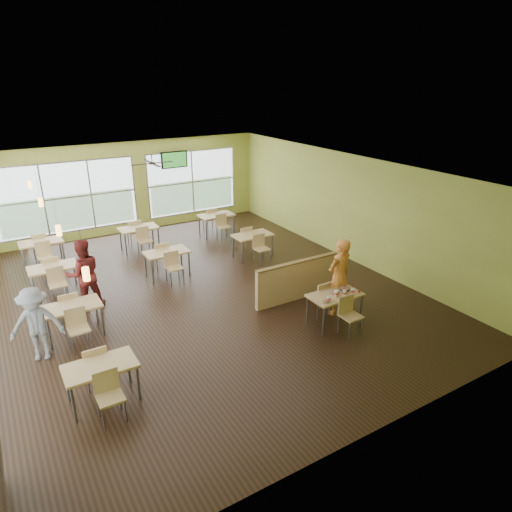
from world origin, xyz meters
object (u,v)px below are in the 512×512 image
at_px(man_plaid, 339,277).
at_px(food_basket, 345,289).
at_px(half_wall_divider, 297,280).
at_px(main_table, 335,299).

xyz_separation_m(man_plaid, food_basket, (-0.08, -0.30, -0.16)).
distance_m(half_wall_divider, man_plaid, 1.24).
bearing_deg(main_table, man_plaid, 41.56).
bearing_deg(food_basket, man_plaid, 75.49).
bearing_deg(half_wall_divider, main_table, -90.00).
xyz_separation_m(main_table, half_wall_divider, (0.00, 1.45, -0.11)).
bearing_deg(man_plaid, half_wall_divider, -77.79).
height_order(half_wall_divider, food_basket, half_wall_divider).
height_order(main_table, half_wall_divider, half_wall_divider).
distance_m(half_wall_divider, food_basket, 1.46).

